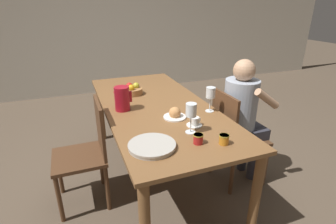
{
  "coord_description": "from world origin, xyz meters",
  "views": [
    {
      "loc": [
        -0.69,
        -2.12,
        1.64
      ],
      "look_at": [
        0.0,
        -0.31,
        0.82
      ],
      "focal_mm": 28.0,
      "sensor_mm": 36.0,
      "label": 1
    }
  ],
  "objects": [
    {
      "name": "wine_glass_juice",
      "position": [
        0.06,
        -0.61,
        0.93
      ],
      "size": [
        0.08,
        0.08,
        0.22
      ],
      "color": "white",
      "rests_on": "dining_table"
    },
    {
      "name": "dining_table",
      "position": [
        0.0,
        0.0,
        0.68
      ],
      "size": [
        0.92,
        2.08,
        0.77
      ],
      "color": "brown",
      "rests_on": "ground_plane"
    },
    {
      "name": "red_pitcher",
      "position": [
        -0.31,
        -0.02,
        0.87
      ],
      "size": [
        0.15,
        0.13,
        0.21
      ],
      "color": "#A31423",
      "rests_on": "dining_table"
    },
    {
      "name": "chair_person_side",
      "position": [
        0.65,
        -0.33,
        0.49
      ],
      "size": [
        0.42,
        0.42,
        0.91
      ],
      "rotation": [
        0.0,
        0.0,
        -1.57
      ],
      "color": "#51331E",
      "rests_on": "ground_plane"
    },
    {
      "name": "jam_jar_red",
      "position": [
        0.04,
        -0.77,
        0.81
      ],
      "size": [
        0.07,
        0.07,
        0.07
      ],
      "color": "#A81E1E",
      "rests_on": "dining_table"
    },
    {
      "name": "teacup_near_person",
      "position": [
        0.13,
        -0.52,
        0.8
      ],
      "size": [
        0.12,
        0.12,
        0.07
      ],
      "color": "white",
      "rests_on": "dining_table"
    },
    {
      "name": "jam_jar_amber",
      "position": [
        0.19,
        -0.84,
        0.81
      ],
      "size": [
        0.07,
        0.07,
        0.07
      ],
      "color": "#C67A1E",
      "rests_on": "dining_table"
    },
    {
      "name": "ground_plane",
      "position": [
        0.0,
        0.0,
        0.0
      ],
      "size": [
        20.0,
        20.0,
        0.0
      ],
      "primitive_type": "plane",
      "color": "brown"
    },
    {
      "name": "chair_opposite",
      "position": [
        -0.65,
        -0.13,
        0.49
      ],
      "size": [
        0.42,
        0.42,
        0.91
      ],
      "rotation": [
        0.0,
        0.0,
        1.57
      ],
      "color": "#51331E",
      "rests_on": "ground_plane"
    },
    {
      "name": "bread_plate",
      "position": [
        0.05,
        -0.33,
        0.8
      ],
      "size": [
        0.19,
        0.19,
        0.1
      ],
      "color": "white",
      "rests_on": "dining_table"
    },
    {
      "name": "serving_tray",
      "position": [
        -0.27,
        -0.72,
        0.78
      ],
      "size": [
        0.31,
        0.31,
        0.03
      ],
      "color": "#B7B2A8",
      "rests_on": "dining_table"
    },
    {
      "name": "fruit_bowl",
      "position": [
        -0.13,
        0.36,
        0.81
      ],
      "size": [
        0.2,
        0.2,
        0.11
      ],
      "color": "#9E6B3D",
      "rests_on": "dining_table"
    },
    {
      "name": "wine_glass_water",
      "position": [
        0.38,
        -0.31,
        0.93
      ],
      "size": [
        0.08,
        0.08,
        0.21
      ],
      "color": "white",
      "rests_on": "dining_table"
    },
    {
      "name": "wall_back",
      "position": [
        0.0,
        2.97,
        1.3
      ],
      "size": [
        10.0,
        0.06,
        2.6
      ],
      "color": "beige",
      "rests_on": "ground_plane"
    },
    {
      "name": "person_seated",
      "position": [
        0.74,
        -0.3,
        0.71
      ],
      "size": [
        0.39,
        0.41,
        1.19
      ],
      "rotation": [
        0.0,
        0.0,
        -1.57
      ],
      "color": "#33333D",
      "rests_on": "ground_plane"
    }
  ]
}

